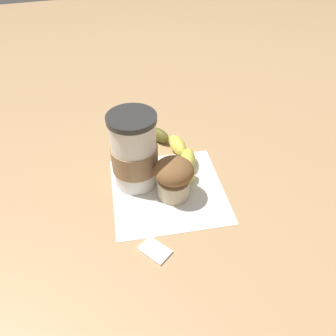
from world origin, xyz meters
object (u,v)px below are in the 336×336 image
object	(u,v)px
muffin	(174,177)
sugar_packet	(155,250)
coffee_cup	(134,152)
banana	(178,153)

from	to	relation	value
muffin	sugar_packet	world-z (taller)	muffin
coffee_cup	banana	distance (m)	0.12
banana	sugar_packet	xyz separation A→B (m)	(-0.12, -0.21, -0.01)
coffee_cup	muffin	bearing A→B (deg)	-45.46
muffin	banana	bearing A→B (deg)	65.63
coffee_cup	muffin	xyz separation A→B (m)	(0.06, -0.06, -0.03)
muffin	banana	xyz separation A→B (m)	(0.04, 0.10, -0.03)
banana	coffee_cup	bearing A→B (deg)	-159.11
muffin	sugar_packet	bearing A→B (deg)	-122.35
muffin	sugar_packet	xyz separation A→B (m)	(-0.07, -0.11, -0.04)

